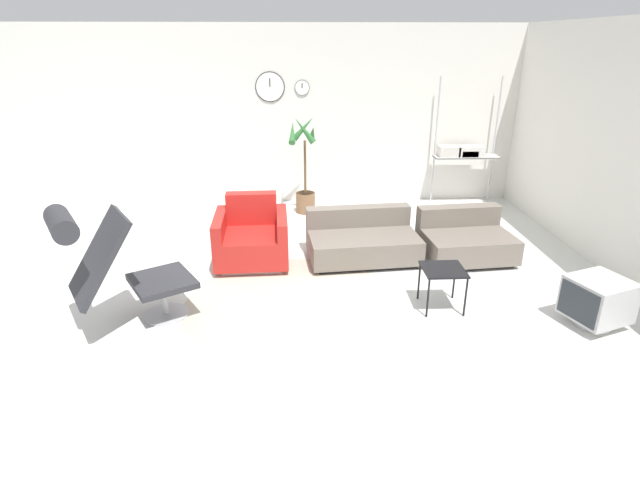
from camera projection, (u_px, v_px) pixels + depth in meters
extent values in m
plane|color=silver|center=(313.00, 288.00, 5.52)|extent=(12.00, 12.00, 0.00)
cube|color=silver|center=(305.00, 117.00, 8.04)|extent=(12.00, 0.06, 2.80)
cylinder|color=black|center=(270.00, 87.00, 7.80)|extent=(0.46, 0.01, 0.46)
cylinder|color=white|center=(270.00, 87.00, 7.80)|extent=(0.43, 0.02, 0.43)
cube|color=black|center=(270.00, 83.00, 7.76)|extent=(0.01, 0.01, 0.13)
cylinder|color=black|center=(302.00, 88.00, 7.83)|extent=(0.23, 0.01, 0.23)
cylinder|color=white|center=(302.00, 88.00, 7.83)|extent=(0.22, 0.02, 0.22)
cube|color=black|center=(302.00, 86.00, 7.80)|extent=(0.01, 0.01, 0.07)
cylinder|color=#BCB29E|center=(293.00, 304.00, 5.19)|extent=(2.27, 2.27, 0.01)
cylinder|color=#BCBCC1|center=(167.00, 314.00, 4.97)|extent=(0.60, 0.60, 0.02)
cylinder|color=#BCBCC1|center=(165.00, 299.00, 4.91)|extent=(0.06, 0.06, 0.32)
cube|color=#2D2D33|center=(162.00, 281.00, 4.83)|extent=(0.78, 0.79, 0.06)
cube|color=#2D2D33|center=(99.00, 256.00, 4.42)|extent=(0.76, 0.78, 0.74)
cylinder|color=#2D2D33|center=(61.00, 224.00, 4.16)|extent=(0.45, 0.57, 0.21)
cube|color=silver|center=(253.00, 260.00, 6.14)|extent=(0.73, 0.73, 0.06)
cube|color=red|center=(252.00, 245.00, 6.06)|extent=(0.66, 0.88, 0.34)
cube|color=red|center=(252.00, 208.00, 6.24)|extent=(0.63, 0.20, 0.40)
cube|color=red|center=(282.00, 236.00, 6.05)|extent=(0.15, 0.86, 0.56)
cube|color=red|center=(221.00, 238.00, 5.99)|extent=(0.15, 0.86, 0.56)
cube|color=black|center=(362.00, 257.00, 6.23)|extent=(1.25, 0.81, 0.05)
cube|color=#70665B|center=(363.00, 245.00, 6.17)|extent=(1.39, 0.94, 0.29)
cube|color=#70665B|center=(358.00, 216.00, 6.35)|extent=(1.34, 0.32, 0.25)
cube|color=black|center=(465.00, 257.00, 6.25)|extent=(1.01, 0.79, 0.05)
cube|color=#70665B|center=(466.00, 244.00, 6.19)|extent=(1.13, 0.92, 0.29)
cube|color=#70665B|center=(458.00, 215.00, 6.38)|extent=(1.07, 0.29, 0.25)
cube|color=black|center=(444.00, 269.00, 4.97)|extent=(0.41, 0.41, 0.02)
cylinder|color=black|center=(428.00, 298.00, 4.87)|extent=(0.02, 0.02, 0.42)
cylinder|color=black|center=(466.00, 297.00, 4.88)|extent=(0.02, 0.02, 0.42)
cylinder|color=black|center=(419.00, 281.00, 5.21)|extent=(0.02, 0.02, 0.42)
cylinder|color=black|center=(454.00, 280.00, 5.23)|extent=(0.02, 0.02, 0.42)
cylinder|color=#B7B7B7|center=(593.00, 321.00, 4.79)|extent=(0.36, 0.36, 0.09)
cube|color=#B7B7B7|center=(598.00, 299.00, 4.70)|extent=(0.63, 0.62, 0.39)
cube|color=#282D33|center=(578.00, 304.00, 4.61)|extent=(0.15, 0.40, 0.33)
cylinder|color=brown|center=(305.00, 202.00, 7.90)|extent=(0.30, 0.30, 0.32)
cylinder|color=#382819|center=(305.00, 193.00, 7.84)|extent=(0.28, 0.28, 0.02)
cylinder|color=brown|center=(305.00, 167.00, 7.68)|extent=(0.04, 0.04, 0.82)
cone|color=#2D6B33|center=(312.00, 133.00, 7.51)|extent=(0.13, 0.31, 0.29)
cone|color=#2D6B33|center=(303.00, 128.00, 7.61)|extent=(0.38, 0.14, 0.39)
cone|color=#2D6B33|center=(292.00, 132.00, 7.48)|extent=(0.12, 0.43, 0.33)
cone|color=#2D6B33|center=(304.00, 130.00, 7.34)|extent=(0.35, 0.13, 0.41)
cylinder|color=#BCBCC1|center=(435.00, 141.00, 8.12)|extent=(0.03, 0.03, 2.03)
cylinder|color=#BCBCC1|center=(495.00, 141.00, 8.17)|extent=(0.03, 0.03, 2.03)
cube|color=silver|center=(466.00, 157.00, 8.12)|extent=(1.04, 0.28, 0.02)
cube|color=silver|center=(466.00, 156.00, 8.12)|extent=(1.04, 0.28, 0.02)
cube|color=beige|center=(449.00, 152.00, 8.06)|extent=(0.33, 0.24, 0.18)
cube|color=silver|center=(470.00, 151.00, 8.08)|extent=(0.42, 0.24, 0.16)
cube|color=#B7B2A8|center=(468.00, 153.00, 8.09)|extent=(0.26, 0.24, 0.11)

